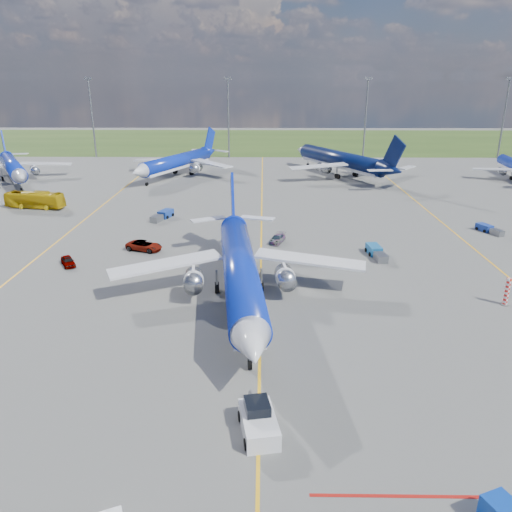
{
  "coord_description": "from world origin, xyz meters",
  "views": [
    {
      "loc": [
        0.22,
        -40.51,
        22.88
      ],
      "look_at": [
        -0.52,
        11.77,
        4.0
      ],
      "focal_mm": 35.0,
      "sensor_mm": 36.0,
      "label": 1
    }
  ],
  "objects_px": {
    "bg_jet_nnw": "(178,176)",
    "service_car_b": "(144,246)",
    "bg_jet_nw": "(15,182)",
    "baggage_tug_c": "(163,215)",
    "main_airliner": "(241,301)",
    "service_car_a": "(68,261)",
    "pushback_tug": "(258,421)",
    "bg_jet_n": "(339,176)",
    "warning_post": "(507,292)",
    "service_car_c": "(277,239)",
    "baggage_tug_e": "(489,229)",
    "apron_bus": "(35,200)",
    "baggage_tug_w": "(376,252)"
  },
  "relations": [
    {
      "from": "bg_jet_nw",
      "to": "bg_jet_nnw",
      "type": "relative_size",
      "value": 0.99
    },
    {
      "from": "bg_jet_nnw",
      "to": "service_car_b",
      "type": "distance_m",
      "value": 55.13
    },
    {
      "from": "pushback_tug",
      "to": "baggage_tug_w",
      "type": "relative_size",
      "value": 1.1
    },
    {
      "from": "bg_jet_n",
      "to": "baggage_tug_e",
      "type": "relative_size",
      "value": 8.88
    },
    {
      "from": "bg_jet_nnw",
      "to": "apron_bus",
      "type": "distance_m",
      "value": 38.02
    },
    {
      "from": "service_car_a",
      "to": "baggage_tug_c",
      "type": "height_order",
      "value": "baggage_tug_c"
    },
    {
      "from": "warning_post",
      "to": "service_car_a",
      "type": "height_order",
      "value": "warning_post"
    },
    {
      "from": "bg_jet_nw",
      "to": "baggage_tug_c",
      "type": "distance_m",
      "value": 50.96
    },
    {
      "from": "warning_post",
      "to": "bg_jet_nw",
      "type": "bearing_deg",
      "value": 142.09
    },
    {
      "from": "pushback_tug",
      "to": "service_car_a",
      "type": "bearing_deg",
      "value": 117.84
    },
    {
      "from": "warning_post",
      "to": "bg_jet_nnw",
      "type": "relative_size",
      "value": 0.08
    },
    {
      "from": "baggage_tug_e",
      "to": "service_car_a",
      "type": "bearing_deg",
      "value": 170.48
    },
    {
      "from": "bg_jet_nw",
      "to": "baggage_tug_w",
      "type": "bearing_deg",
      "value": -65.61
    },
    {
      "from": "service_car_a",
      "to": "baggage_tug_w",
      "type": "height_order",
      "value": "baggage_tug_w"
    },
    {
      "from": "warning_post",
      "to": "service_car_b",
      "type": "distance_m",
      "value": 45.55
    },
    {
      "from": "main_airliner",
      "to": "service_car_c",
      "type": "distance_m",
      "value": 20.74
    },
    {
      "from": "service_car_c",
      "to": "bg_jet_nnw",
      "type": "bearing_deg",
      "value": 134.56
    },
    {
      "from": "service_car_c",
      "to": "baggage_tug_e",
      "type": "distance_m",
      "value": 33.46
    },
    {
      "from": "warning_post",
      "to": "service_car_a",
      "type": "xyz_separation_m",
      "value": [
        -50.71,
        10.89,
        -0.9
      ]
    },
    {
      "from": "bg_jet_n",
      "to": "service_car_b",
      "type": "distance_m",
      "value": 66.2
    },
    {
      "from": "warning_post",
      "to": "baggage_tug_c",
      "type": "xyz_separation_m",
      "value": [
        -42.85,
        33.38,
        -0.92
      ]
    },
    {
      "from": "bg_jet_nnw",
      "to": "main_airliner",
      "type": "bearing_deg",
      "value": -52.43
    },
    {
      "from": "main_airliner",
      "to": "pushback_tug",
      "type": "relative_size",
      "value": 6.49
    },
    {
      "from": "baggage_tug_w",
      "to": "bg_jet_nw",
      "type": "bearing_deg",
      "value": 139.53
    },
    {
      "from": "pushback_tug",
      "to": "apron_bus",
      "type": "bearing_deg",
      "value": 114.04
    },
    {
      "from": "bg_jet_nw",
      "to": "pushback_tug",
      "type": "relative_size",
      "value": 6.08
    },
    {
      "from": "bg_jet_nw",
      "to": "bg_jet_nnw",
      "type": "distance_m",
      "value": 37.24
    },
    {
      "from": "bg_jet_nnw",
      "to": "main_airliner",
      "type": "xyz_separation_m",
      "value": [
        18.37,
        -71.38,
        0.0
      ]
    },
    {
      "from": "warning_post",
      "to": "pushback_tug",
      "type": "relative_size",
      "value": 0.49
    },
    {
      "from": "bg_jet_nw",
      "to": "bg_jet_n",
      "type": "xyz_separation_m",
      "value": [
        75.93,
        8.35,
        0.0
      ]
    },
    {
      "from": "main_airliner",
      "to": "baggage_tug_e",
      "type": "height_order",
      "value": "main_airliner"
    },
    {
      "from": "bg_jet_nw",
      "to": "apron_bus",
      "type": "height_order",
      "value": "bg_jet_nw"
    },
    {
      "from": "service_car_a",
      "to": "apron_bus",
      "type": "bearing_deg",
      "value": 88.99
    },
    {
      "from": "bg_jet_nnw",
      "to": "service_car_b",
      "type": "xyz_separation_m",
      "value": [
        4.25,
        -54.96,
        0.7
      ]
    },
    {
      "from": "service_car_b",
      "to": "baggage_tug_c",
      "type": "distance_m",
      "value": 16.46
    },
    {
      "from": "bg_jet_nnw",
      "to": "pushback_tug",
      "type": "distance_m",
      "value": 94.63
    },
    {
      "from": "bg_jet_nw",
      "to": "baggage_tug_c",
      "type": "height_order",
      "value": "bg_jet_nw"
    },
    {
      "from": "warning_post",
      "to": "baggage_tug_w",
      "type": "bearing_deg",
      "value": 125.04
    },
    {
      "from": "warning_post",
      "to": "bg_jet_nw",
      "type": "xyz_separation_m",
      "value": [
        -83.06,
        64.68,
        -1.5
      ]
    },
    {
      "from": "pushback_tug",
      "to": "baggage_tug_w",
      "type": "xyz_separation_m",
      "value": [
        15.52,
        35.44,
        -0.25
      ]
    },
    {
      "from": "bg_jet_nnw",
      "to": "pushback_tug",
      "type": "bearing_deg",
      "value": -54.35
    },
    {
      "from": "bg_jet_nw",
      "to": "baggage_tug_e",
      "type": "distance_m",
      "value": 100.08
    },
    {
      "from": "warning_post",
      "to": "baggage_tug_e",
      "type": "bearing_deg",
      "value": 70.39
    },
    {
      "from": "pushback_tug",
      "to": "warning_post",
      "type": "bearing_deg",
      "value": 27.84
    },
    {
      "from": "bg_jet_nnw",
      "to": "baggage_tug_w",
      "type": "distance_m",
      "value": 67.38
    },
    {
      "from": "baggage_tug_c",
      "to": "pushback_tug",
      "type": "bearing_deg",
      "value": -52.52
    },
    {
      "from": "main_airliner",
      "to": "service_car_a",
      "type": "xyz_separation_m",
      "value": [
        -22.56,
        10.38,
        0.6
      ]
    },
    {
      "from": "apron_bus",
      "to": "service_car_b",
      "type": "relative_size",
      "value": 2.18
    },
    {
      "from": "pushback_tug",
      "to": "baggage_tug_w",
      "type": "height_order",
      "value": "pushback_tug"
    },
    {
      "from": "bg_jet_nw",
      "to": "baggage_tug_w",
      "type": "xyz_separation_m",
      "value": [
        72.57,
        -49.72,
        0.58
      ]
    }
  ]
}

